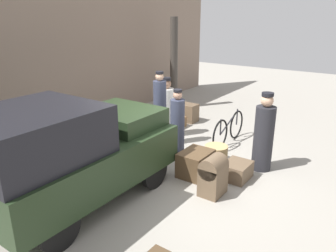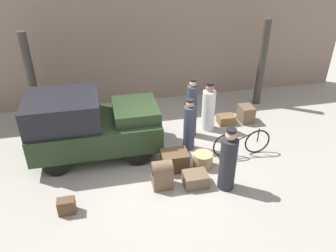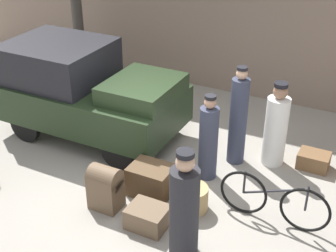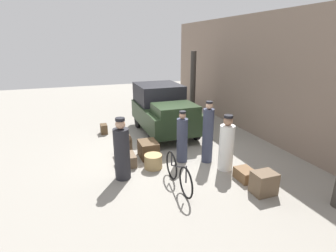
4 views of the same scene
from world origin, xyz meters
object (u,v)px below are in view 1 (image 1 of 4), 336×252
(bicycle, at_px, (229,129))
(suitcase_black_upright, at_px, (195,163))
(trunk_large_brown, at_px, (188,113))
(porter_lifting_near_truck, at_px, (177,126))
(suitcase_tan_flat, at_px, (237,171))
(porter_with_bicycle, at_px, (160,112))
(conductor_in_dark_uniform, at_px, (166,110))
(trunk_umber_medium, at_px, (176,123))
(truck, at_px, (69,151))
(trunk_barrel_dark, at_px, (213,175))
(porter_carrying_trunk, at_px, (264,136))
(wicker_basket, at_px, (216,154))

(bicycle, distance_m, suitcase_black_upright, 2.02)
(suitcase_black_upright, xyz_separation_m, trunk_large_brown, (2.96, 2.04, 0.02))
(porter_lifting_near_truck, xyz_separation_m, suitcase_tan_flat, (-0.28, -1.64, -0.56))
(porter_lifting_near_truck, height_order, porter_with_bicycle, porter_with_bicycle)
(conductor_in_dark_uniform, height_order, trunk_umber_medium, conductor_in_dark_uniform)
(porter_with_bicycle, height_order, trunk_umber_medium, porter_with_bicycle)
(truck, bearing_deg, trunk_barrel_dark, -48.37)
(trunk_barrel_dark, xyz_separation_m, trunk_large_brown, (3.43, 2.69, -0.12))
(truck, xyz_separation_m, conductor_in_dark_uniform, (3.68, 0.62, -0.26))
(porter_carrying_trunk, bearing_deg, wicker_basket, 107.51)
(bicycle, height_order, suitcase_tan_flat, bicycle)
(wicker_basket, relative_size, conductor_in_dark_uniform, 0.32)
(wicker_basket, distance_m, trunk_umber_medium, 2.56)
(porter_lifting_near_truck, height_order, suitcase_tan_flat, porter_lifting_near_truck)
(porter_carrying_trunk, height_order, trunk_barrel_dark, porter_carrying_trunk)
(porter_carrying_trunk, height_order, trunk_umber_medium, porter_carrying_trunk)
(porter_lifting_near_truck, distance_m, suitcase_black_upright, 1.19)
(truck, distance_m, suitcase_black_upright, 2.57)
(bicycle, xyz_separation_m, porter_lifting_near_truck, (-1.36, 0.67, 0.34))
(bicycle, relative_size, porter_lifting_near_truck, 1.08)
(porter_lifting_near_truck, height_order, trunk_umber_medium, porter_lifting_near_truck)
(porter_with_bicycle, distance_m, trunk_barrel_dark, 2.68)
(conductor_in_dark_uniform, xyz_separation_m, trunk_umber_medium, (0.72, 0.17, -0.58))
(porter_carrying_trunk, relative_size, suitcase_black_upright, 2.38)
(wicker_basket, relative_size, trunk_barrel_dark, 0.68)
(trunk_umber_medium, height_order, suitcase_tan_flat, suitcase_tan_flat)
(conductor_in_dark_uniform, bearing_deg, porter_lifting_near_truck, -133.19)
(truck, height_order, porter_with_bicycle, porter_with_bicycle)
(suitcase_tan_flat, bearing_deg, trunk_large_brown, 47.05)
(porter_carrying_trunk, xyz_separation_m, suitcase_black_upright, (-1.07, 1.00, -0.50))
(porter_with_bicycle, relative_size, trunk_barrel_dark, 2.49)
(suitcase_black_upright, xyz_separation_m, suitcase_tan_flat, (0.36, -0.76, -0.09))
(truck, distance_m, trunk_barrel_dark, 2.58)
(trunk_barrel_dark, relative_size, suitcase_tan_flat, 1.25)
(truck, height_order, trunk_large_brown, truck)
(truck, relative_size, bicycle, 2.04)
(bicycle, xyz_separation_m, trunk_umber_medium, (0.26, 1.81, -0.24))
(bicycle, height_order, trunk_barrel_dark, bicycle)
(bicycle, relative_size, conductor_in_dark_uniform, 1.07)
(porter_carrying_trunk, xyz_separation_m, trunk_umber_medium, (1.19, 3.03, -0.61))
(wicker_basket, xyz_separation_m, porter_carrying_trunk, (0.29, -0.93, 0.56))
(conductor_in_dark_uniform, xyz_separation_m, trunk_large_brown, (1.42, 0.19, -0.45))
(truck, xyz_separation_m, porter_carrying_trunk, (3.21, -2.23, -0.22))
(suitcase_black_upright, relative_size, trunk_large_brown, 1.28)
(porter_carrying_trunk, relative_size, trunk_barrel_dark, 2.22)
(bicycle, bearing_deg, conductor_in_dark_uniform, 105.70)
(porter_lifting_near_truck, xyz_separation_m, trunk_barrel_dark, (-1.11, -1.53, -0.33))
(porter_lifting_near_truck, xyz_separation_m, trunk_large_brown, (2.32, 1.16, -0.45))
(wicker_basket, relative_size, porter_lifting_near_truck, 0.33)
(bicycle, height_order, porter_with_bicycle, porter_with_bicycle)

